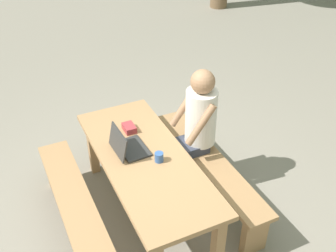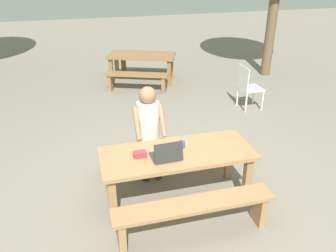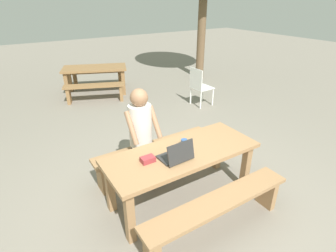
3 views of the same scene
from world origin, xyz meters
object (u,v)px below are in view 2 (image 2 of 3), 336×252
small_pouch (140,154)px  plastic_chair (248,86)px  person_seated (149,125)px  coffee_mug (182,144)px  picnic_table_mid (142,59)px  laptop (167,154)px  picnic_table_front (177,159)px

small_pouch → plastic_chair: bearing=42.4°
person_seated → plastic_chair: size_ratio=1.48×
coffee_mug → picnic_table_mid: 4.64m
laptop → coffee_mug: bearing=-143.2°
person_seated → picnic_table_mid: bearing=80.5°
picnic_table_front → small_pouch: small_pouch is taller
small_pouch → plastic_chair: (2.73, 2.49, -0.26)m
small_pouch → plastic_chair: plastic_chair is taller
picnic_table_front → coffee_mug: bearing=46.1°
picnic_table_front → coffee_mug: 0.20m
plastic_chair → picnic_table_mid: 2.85m
small_pouch → picnic_table_mid: (0.93, 4.70, -0.15)m
picnic_table_front → small_pouch: size_ratio=12.11×
laptop → small_pouch: size_ratio=2.28×
person_seated → coffee_mug: bearing=-61.4°
plastic_chair → picnic_table_mid: bearing=37.3°
picnic_table_front → person_seated: (-0.22, 0.66, 0.19)m
small_pouch → picnic_table_front: bearing=-2.5°
laptop → person_seated: person_seated is taller
coffee_mug → picnic_table_mid: (0.37, 4.62, -0.17)m
coffee_mug → plastic_chair: (2.17, 2.42, -0.28)m
coffee_mug → person_seated: (-0.31, 0.56, 0.04)m
picnic_table_mid → small_pouch: bearing=-79.8°
laptop → coffee_mug: laptop is taller
small_pouch → person_seated: 0.69m
picnic_table_front → person_seated: person_seated is taller
small_pouch → laptop: bearing=-24.1°
picnic_table_front → coffee_mug: coffee_mug is taller
laptop → coffee_mug: size_ratio=4.01×
picnic_table_front → small_pouch: (-0.47, 0.02, 0.14)m
picnic_table_mid → picnic_table_front: bearing=-74.2°
plastic_chair → picnic_table_mid: (-1.80, 2.21, 0.11)m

